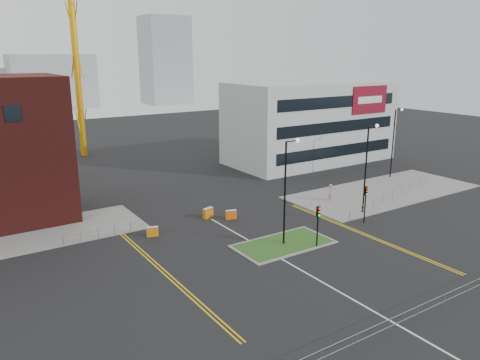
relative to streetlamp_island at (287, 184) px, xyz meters
name	(u,v)px	position (x,y,z in m)	size (l,w,h in m)	color
ground	(332,288)	(-2.22, -8.00, -5.41)	(200.00, 200.00, 0.00)	black
pavement_right	(384,192)	(19.78, 6.00, -5.35)	(24.00, 10.00, 0.12)	slate
island_kerb	(284,244)	(-0.22, 0.00, -5.37)	(8.60, 4.60, 0.08)	slate
grass_island	(284,244)	(-0.22, 0.00, -5.35)	(8.00, 4.00, 0.12)	#234517
office_block	(310,122)	(23.79, 23.97, 0.59)	(25.00, 12.20, 12.00)	#B3B6B8
streetlamp_island	(287,184)	(0.00, 0.00, 0.00)	(1.46, 0.36, 9.18)	black
streetlamp_right_near	(368,162)	(12.00, 2.00, 0.00)	(1.46, 0.36, 9.18)	black
streetlamp_right_far	(394,138)	(26.00, 10.00, 0.00)	(1.46, 0.36, 9.18)	black
traffic_light_island	(318,219)	(1.78, -2.02, -2.85)	(0.28, 0.33, 3.65)	black
traffic_light_right	(366,197)	(9.78, -0.02, -2.85)	(0.28, 0.33, 3.65)	black
railing_front	(404,316)	(-2.22, -14.00, -4.63)	(24.05, 0.05, 1.10)	gray
railing_left	(98,231)	(-13.22, 10.00, -4.67)	(6.05, 0.05, 1.10)	gray
railing_right	(393,193)	(18.28, 3.50, -4.63)	(19.05, 5.05, 1.10)	gray
centre_line	(313,277)	(-2.22, -6.00, -5.41)	(0.15, 30.00, 0.01)	silver
yellow_left_a	(156,267)	(-11.22, 2.00, -5.41)	(0.12, 24.00, 0.01)	gold
yellow_left_b	(159,266)	(-10.92, 2.00, -5.41)	(0.12, 24.00, 0.01)	gold
yellow_right_a	(362,234)	(7.28, -2.00, -5.41)	(0.12, 20.00, 0.01)	gold
yellow_right_b	(364,233)	(7.58, -2.00, -5.41)	(0.12, 20.00, 0.01)	gold
skyline_b	(53,82)	(7.78, 122.00, 2.59)	(24.00, 12.00, 16.00)	gray
skyline_c	(165,61)	(42.78, 117.00, 8.59)	(14.00, 12.00, 28.00)	gray
pedestrian	(331,193)	(11.85, 6.79, -4.41)	(0.73, 0.48, 2.00)	#C27D8B
barrier_left	(152,231)	(-8.93, 8.00, -4.93)	(1.11, 0.60, 0.89)	orange
barrier_mid	(231,214)	(-0.54, 8.00, -4.92)	(1.15, 0.65, 0.92)	#E25A0C
barrier_right	(208,212)	(-2.26, 9.62, -4.87)	(1.26, 0.75, 1.01)	orange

